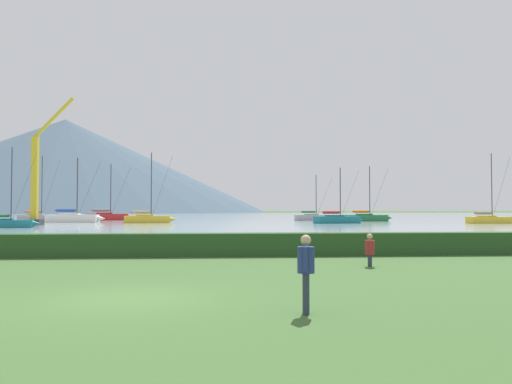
{
  "coord_description": "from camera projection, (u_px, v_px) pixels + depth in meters",
  "views": [
    {
      "loc": [
        2.22,
        -12.59,
        2.19
      ],
      "look_at": [
        8.3,
        69.04,
        4.94
      ],
      "focal_mm": 35.35,
      "sensor_mm": 36.0,
      "label": 1
    }
  ],
  "objects": [
    {
      "name": "distant_hill_central_peak",
      "position": [
        65.0,
        166.0,
        334.76
      ],
      "size": [
        268.25,
        268.25,
        61.97
      ],
      "primitive_type": "cone",
      "color": "#425666",
      "rests_on": "ground_plane"
    },
    {
      "name": "person_seated_viewer",
      "position": [
        370.0,
        248.0,
        19.16
      ],
      "size": [
        0.36,
        0.56,
        1.25
      ],
      "rotation": [
        0.0,
        0.0,
        -0.18
      ],
      "color": "#2D3347",
      "rests_on": "ground_plane"
    },
    {
      "name": "sailboat_slip_4",
      "position": [
        108.0,
        216.0,
        97.68
      ],
      "size": [
        9.39,
        4.23,
        10.96
      ],
      "rotation": [
        0.0,
        0.0,
        0.2
      ],
      "color": "red",
      "rests_on": "harbor_water"
    },
    {
      "name": "hedge_line",
      "position": [
        170.0,
        245.0,
        23.29
      ],
      "size": [
        80.0,
        1.2,
        1.06
      ],
      "primitive_type": "cube",
      "color": "#284C23",
      "rests_on": "ground_plane"
    },
    {
      "name": "sailboat_slip_7",
      "position": [
        367.0,
        217.0,
        89.58
      ],
      "size": [
        8.31,
        2.58,
        9.79
      ],
      "rotation": [
        0.0,
        0.0,
        -0.02
      ],
      "color": "#236B38",
      "rests_on": "harbor_water"
    },
    {
      "name": "ground_plane",
      "position": [
        127.0,
        298.0,
        12.31
      ],
      "size": [
        1000.0,
        1000.0,
        0.0
      ],
      "primitive_type": "plane",
      "color": "#3D602D"
    },
    {
      "name": "sailboat_slip_9",
      "position": [
        314.0,
        217.0,
        95.25
      ],
      "size": [
        7.93,
        2.82,
        8.65
      ],
      "rotation": [
        0.0,
        0.0,
        0.08
      ],
      "color": "#9E9EA3",
      "rests_on": "harbor_water"
    },
    {
      "name": "sailboat_slip_3",
      "position": [
        7.0,
        223.0,
        58.47
      ],
      "size": [
        6.77,
        3.12,
        9.44
      ],
      "rotation": [
        0.0,
        0.0,
        0.21
      ],
      "color": "#19707A",
      "rests_on": "harbor_water"
    },
    {
      "name": "person_standing_walker",
      "position": [
        306.0,
        267.0,
        10.53
      ],
      "size": [
        0.36,
        0.56,
        1.65
      ],
      "rotation": [
        0.0,
        0.0,
        -0.2
      ],
      "color": "#2D3347",
      "rests_on": "ground_plane"
    },
    {
      "name": "harbor_water",
      "position": [
        211.0,
        216.0,
        148.86
      ],
      "size": [
        320.0,
        246.0,
        0.0
      ],
      "primitive_type": "cube",
      "color": "#8C9EA3",
      "rests_on": "ground_plane"
    },
    {
      "name": "sailboat_slip_2",
      "position": [
        148.0,
        219.0,
        78.9
      ],
      "size": [
        8.15,
        3.19,
        11.06
      ],
      "rotation": [
        0.0,
        0.0,
        0.12
      ],
      "color": "gold",
      "rests_on": "harbor_water"
    },
    {
      "name": "sailboat_slip_1",
      "position": [
        39.0,
        217.0,
        93.56
      ],
      "size": [
        7.93,
        2.39,
        12.06
      ],
      "rotation": [
        0.0,
        0.0,
        0.01
      ],
      "color": "#9E9EA3",
      "rests_on": "harbor_water"
    },
    {
      "name": "sailboat_slip_11",
      "position": [
        338.0,
        219.0,
        76.56
      ],
      "size": [
        8.11,
        3.97,
        8.51
      ],
      "rotation": [
        0.0,
        0.0,
        0.25
      ],
      "color": "#19707A",
      "rests_on": "harbor_water"
    },
    {
      "name": "sailboat_slip_0",
      "position": [
        73.0,
        218.0,
        81.91
      ],
      "size": [
        9.22,
        2.74,
        10.54
      ],
      "rotation": [
        0.0,
        0.0,
        -0.0
      ],
      "color": "white",
      "rests_on": "harbor_water"
    },
    {
      "name": "sailboat_slip_10",
      "position": [
        489.0,
        219.0,
        76.2
      ],
      "size": [
        7.38,
        2.29,
        10.64
      ],
      "rotation": [
        0.0,
        0.0,
        0.02
      ],
      "color": "gold",
      "rests_on": "harbor_water"
    },
    {
      "name": "dock_crane",
      "position": [
        36.0,
        185.0,
        67.78
      ],
      "size": [
        6.05,
        2.0,
        17.39
      ],
      "color": "#333338",
      "rests_on": "ground_plane"
    }
  ]
}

